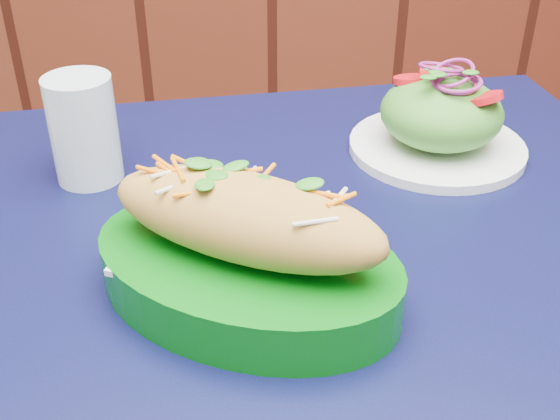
{
  "coord_description": "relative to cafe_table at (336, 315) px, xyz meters",
  "views": [
    {
      "loc": [
        -0.41,
        0.87,
        1.15
      ],
      "look_at": [
        -0.4,
        1.41,
        0.81
      ],
      "focal_mm": 45.0,
      "sensor_mm": 36.0,
      "label": 1
    }
  ],
  "objects": [
    {
      "name": "banh_mi_basket",
      "position": [
        -0.09,
        -0.07,
        0.14
      ],
      "size": [
        0.33,
        0.28,
        0.13
      ],
      "rotation": [
        0.0,
        0.0,
        -0.44
      ],
      "color": "#05610D",
      "rests_on": "cafe_table"
    },
    {
      "name": "water_glass",
      "position": [
        -0.28,
        0.15,
        0.15
      ],
      "size": [
        0.08,
        0.08,
        0.12
      ],
      "primitive_type": "cylinder",
      "color": "silver",
      "rests_on": "cafe_table"
    },
    {
      "name": "salad_plate",
      "position": [
        0.14,
        0.2,
        0.13
      ],
      "size": [
        0.22,
        0.22,
        0.11
      ],
      "rotation": [
        0.0,
        0.0,
        -0.11
      ],
      "color": "white",
      "rests_on": "cafe_table"
    },
    {
      "name": "cafe_table",
      "position": [
        0.0,
        0.0,
        0.0
      ],
      "size": [
        0.92,
        0.92,
        0.75
      ],
      "rotation": [
        0.0,
        0.0,
        0.16
      ],
      "color": "black",
      "rests_on": "ground"
    }
  ]
}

